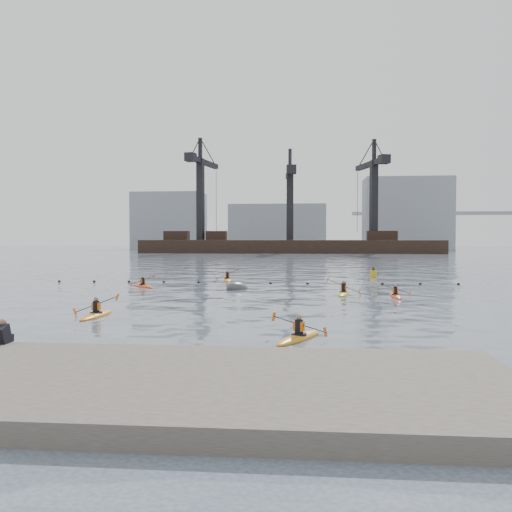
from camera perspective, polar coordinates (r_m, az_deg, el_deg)
The scene contains 13 objects.
ground at distance 22.27m, azimuth -4.81°, elevation -7.81°, with size 400.00×400.00×0.00m, color #3E4A5A.
quay at distance 13.72m, azimuth -11.61°, elevation -14.08°, with size 18.00×7.12×1.77m.
float_line at distance 44.51m, azimuth -0.36°, elevation -2.85°, with size 33.24×0.73×0.24m.
barge_pier at distance 131.68m, azimuth 3.49°, elevation 1.17°, with size 72.00×19.30×29.50m.
skyline at distance 171.98m, azimuth 4.73°, elevation 3.81°, with size 141.00×28.00×22.00m.
kayaker_0 at distance 27.14m, azimuth -16.47°, elevation -5.90°, with size 2.31×3.37×1.25m.
kayaker_1 at distance 20.36m, azimuth 4.53°, elevation -8.45°, with size 2.08×3.28×1.08m.
kayaker_2 at distance 42.21m, azimuth -11.84°, elevation -3.07°, with size 2.53×2.64×1.07m.
kayaker_3 at distance 36.32m, azimuth 9.20°, elevation -3.86°, with size 2.27×3.36×1.25m.
kayaker_4 at distance 35.55m, azimuth 14.45°, elevation -4.04°, with size 1.96×2.88×1.01m.
kayaker_5 at distance 47.27m, azimuth -3.03°, elevation -2.48°, with size 2.24×3.31×1.28m.
mooring_buoy at distance 39.53m, azimuth -1.93°, elevation -3.51°, with size 2.07×1.22×1.03m, color #383A3D.
nav_buoy at distance 52.09m, azimuth 12.26°, elevation -1.83°, with size 0.64×0.64×1.16m.
Camera 1 is at (3.84, -21.61, 3.79)m, focal length 38.00 mm.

